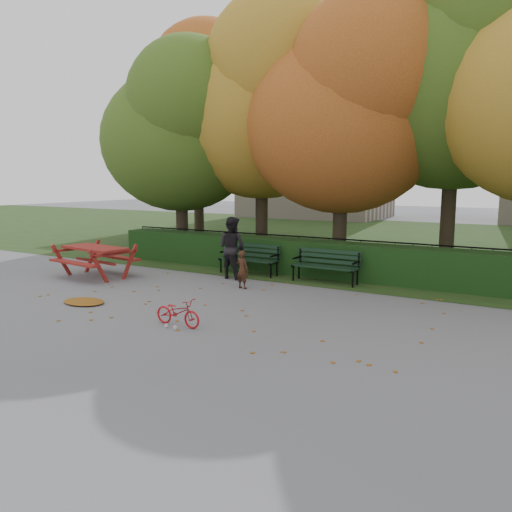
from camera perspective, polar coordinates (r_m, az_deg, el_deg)
The scene contains 18 objects.
ground at distance 10.98m, azimuth -4.87°, elevation -5.81°, with size 90.00×90.00×0.00m, color slate.
grass_strip at distance 23.65m, azimuth 15.12°, elevation 1.75°, with size 90.00×90.00×0.00m, color #1A3314.
building_left at distance 38.13m, azimuth 7.02°, elevation 15.81°, with size 10.00×7.00×15.00m, color #BFAC99.
hedge at distance 14.71m, azimuth 5.27°, elevation -0.11°, with size 13.00×0.90×1.00m, color black.
iron_fence at distance 15.42m, azimuth 6.54°, elevation 0.41°, with size 14.00×0.04×1.02m.
tree_a at distance 18.30m, azimuth -8.35°, elevation 14.18°, with size 5.88×5.60×7.48m.
tree_b at distance 17.85m, azimuth 1.29°, elevation 17.27°, with size 6.72×6.40×8.79m.
tree_c at distance 15.70m, azimuth 10.74°, elevation 16.16°, with size 6.30×6.00×8.00m.
tree_d at distance 16.38m, azimuth 23.17°, elevation 19.43°, with size 7.14×6.80×9.58m.
tree_f at distance 22.49m, azimuth -6.37°, elevation 16.18°, with size 6.93×6.60×9.19m.
bench_left at distance 14.62m, azimuth -0.68°, elevation -0.06°, with size 1.80×0.57×0.88m.
bench_right at distance 13.55m, azimuth 8.04°, elevation -0.84°, with size 1.80×0.57×0.88m.
picnic_table at distance 14.86m, azimuth -17.93°, elevation 0.28°, with size 2.22×1.88×0.99m.
leaf_pile at distance 11.91m, azimuth -19.06°, elevation -4.94°, with size 1.03×0.71×0.07m, color brown.
leaf_scatter at distance 11.22m, azimuth -3.98°, elevation -5.46°, with size 9.00×5.70×0.01m, color brown, non-canonical shape.
child at distance 12.67m, azimuth -1.57°, elevation -1.56°, with size 0.36×0.23×0.98m, color #381E12.
adult at distance 13.95m, azimuth -2.77°, elevation 0.96°, with size 0.84×0.66×1.74m, color black.
bicycle at distance 9.60m, azimuth -8.92°, elevation -6.36°, with size 0.36×1.02×0.54m, color #B01016.
Camera 1 is at (6.17, -8.66, 2.75)m, focal length 35.00 mm.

